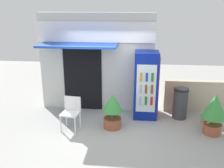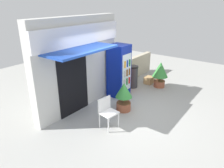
# 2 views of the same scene
# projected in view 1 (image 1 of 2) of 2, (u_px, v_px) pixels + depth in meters

# --- Properties ---
(ground) EXTENTS (16.00, 16.00, 0.00)m
(ground) POSITION_uv_depth(u_px,v_px,m) (103.00, 131.00, 6.70)
(ground) COLOR #A3A39E
(storefront_building) EXTENTS (3.51, 1.25, 2.99)m
(storefront_building) POSITION_uv_depth(u_px,v_px,m) (96.00, 61.00, 7.75)
(storefront_building) COLOR silver
(storefront_building) RESTS_ON ground
(drink_cooler) EXTENTS (0.69, 0.73, 1.96)m
(drink_cooler) POSITION_uv_depth(u_px,v_px,m) (146.00, 85.00, 7.28)
(drink_cooler) COLOR navy
(drink_cooler) RESTS_ON ground
(plastic_chair) EXTENTS (0.51, 0.48, 0.87)m
(plastic_chair) POSITION_uv_depth(u_px,v_px,m) (71.00, 110.00, 6.69)
(plastic_chair) COLOR white
(plastic_chair) RESTS_ON ground
(potted_plant_near_shop) EXTENTS (0.55, 0.55, 0.97)m
(potted_plant_near_shop) POSITION_uv_depth(u_px,v_px,m) (112.00, 109.00, 6.72)
(potted_plant_near_shop) COLOR #995138
(potted_plant_near_shop) RESTS_ON ground
(potted_plant_curbside) EXTENTS (0.64, 0.64, 1.08)m
(potted_plant_curbside) POSITION_uv_depth(u_px,v_px,m) (214.00, 110.00, 6.37)
(potted_plant_curbside) COLOR #995138
(potted_plant_curbside) RESTS_ON ground
(trash_bin) EXTENTS (0.44, 0.44, 0.92)m
(trash_bin) POSITION_uv_depth(u_px,v_px,m) (180.00, 103.00, 7.34)
(trash_bin) COLOR #38383D
(trash_bin) RESTS_ON ground
(stone_boundary_wall) EXTENTS (2.83, 0.21, 0.99)m
(stone_boundary_wall) POSITION_uv_depth(u_px,v_px,m) (211.00, 97.00, 7.75)
(stone_boundary_wall) COLOR #B7AD93
(stone_boundary_wall) RESTS_ON ground
(cardboard_box) EXTENTS (0.40, 0.32, 0.30)m
(cardboard_box) POSITION_uv_depth(u_px,v_px,m) (210.00, 119.00, 7.01)
(cardboard_box) COLOR tan
(cardboard_box) RESTS_ON ground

